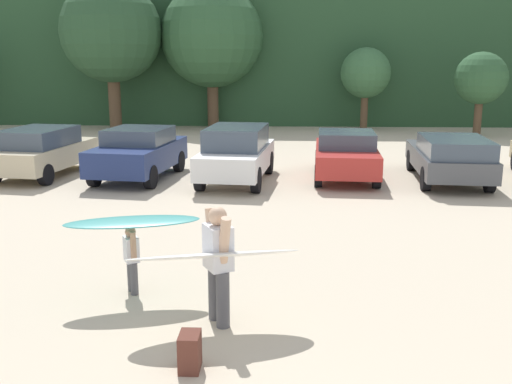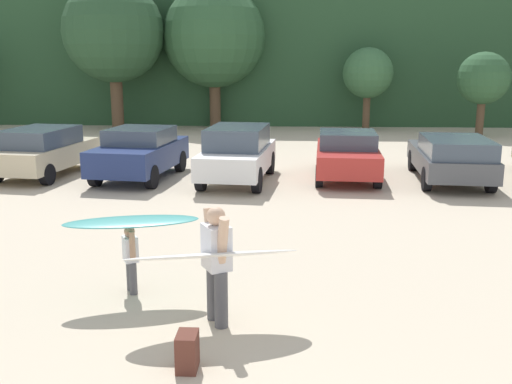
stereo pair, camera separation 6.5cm
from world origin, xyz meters
name	(u,v)px [view 1 (the left image)]	position (x,y,z in m)	size (l,w,h in m)	color
hillside_ridge	(282,52)	(0.00, 34.73, 3.91)	(108.00, 12.00, 7.83)	#284C2D
tree_far_left	(111,32)	(-8.41, 26.99, 4.80)	(4.99, 4.99, 7.32)	brown
tree_left	(212,36)	(-3.57, 28.14, 4.63)	(5.19, 5.19, 7.24)	brown
tree_ridge_back	(366,73)	(4.16, 27.32, 2.81)	(2.49, 2.49, 4.08)	brown
tree_far_right	(481,79)	(9.13, 25.25, 2.63)	(2.38, 2.38, 3.84)	brown
parked_car_champagne	(41,150)	(-7.31, 14.97, 0.79)	(2.32, 4.17, 1.49)	beige
parked_car_navy	(139,152)	(-4.23, 14.72, 0.80)	(2.35, 4.16, 1.52)	navy
parked_car_white	(237,153)	(-1.25, 14.36, 0.86)	(2.13, 4.26, 1.63)	white
parked_car_red	(346,154)	(1.99, 15.06, 0.74)	(2.04, 4.17, 1.41)	#B72D28
parked_car_dark_gray	(450,157)	(4.95, 14.60, 0.76)	(2.23, 4.73, 1.38)	#4C4F54
person_adult	(218,258)	(-0.76, 4.95, 0.93)	(0.46, 0.69, 1.65)	#4C4C51
person_child	(132,256)	(-2.22, 5.95, 0.60)	(0.30, 0.40, 1.06)	#4C4C51
surfboard_white	(213,255)	(-0.83, 4.88, 1.00)	(2.43, 1.14, 0.28)	white
surfboard_teal	(132,222)	(-2.14, 5.82, 1.17)	(2.09, 1.02, 0.10)	teal
backpack_dropped	(190,352)	(-0.97, 3.69, 0.22)	(0.24, 0.34, 0.45)	#592D23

